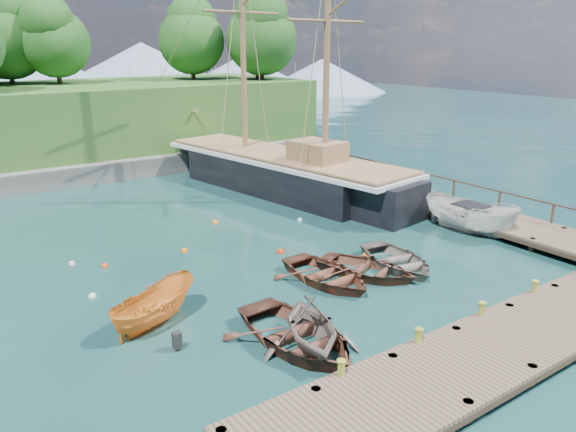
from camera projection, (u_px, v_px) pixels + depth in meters
name	position (u px, v px, depth m)	size (l,w,h in m)	color
ground	(334.00, 292.00, 21.38)	(160.00, 160.00, 0.00)	#173935
dock_near	(519.00, 337.00, 17.28)	(20.00, 3.20, 1.10)	#46392A
dock_east	(409.00, 196.00, 33.04)	(3.20, 24.00, 1.10)	#46392A
bollard_0	(340.00, 394.00, 15.21)	(0.26, 0.26, 0.45)	olive
bollard_1	(417.00, 360.00, 16.85)	(0.26, 0.26, 0.45)	olive
bollard_2	(480.00, 331.00, 18.50)	(0.26, 0.26, 0.45)	olive
bollard_3	(532.00, 307.00, 20.15)	(0.26, 0.26, 0.45)	olive
rowboat_0	(297.00, 346.00, 17.63)	(3.54, 4.95, 1.03)	#542F23
rowboat_1	(310.00, 349.00, 17.41)	(3.05, 3.54, 1.86)	#71655D
rowboat_2	(326.00, 282.00, 22.26)	(3.14, 4.39, 0.91)	brown
rowboat_3	(397.00, 267.00, 23.74)	(3.03, 4.24, 0.88)	#6A6157
rowboat_4	(366.00, 276.00, 22.87)	(3.00, 4.20, 0.87)	#4F2E21
motorboat_orange	(155.00, 324.00, 18.99)	(1.40, 3.72, 1.44)	orange
cabin_boat_white	(469.00, 232.00, 28.07)	(1.91, 5.07, 1.96)	silver
schooner	(283.00, 175.00, 35.50)	(7.36, 25.73, 18.61)	black
mooring_buoy_0	(92.00, 297.00, 20.97)	(0.30, 0.30, 0.30)	silver
mooring_buoy_1	(184.00, 251.00, 25.51)	(0.29, 0.29, 0.29)	orange
mooring_buoy_2	(281.00, 252.00, 25.39)	(0.34, 0.34, 0.34)	red
mooring_buoy_3	(300.00, 221.00, 29.88)	(0.28, 0.28, 0.28)	white
mooring_buoy_4	(105.00, 267.00, 23.78)	(0.29, 0.29, 0.29)	#F3400B
mooring_buoy_5	(215.00, 223.00, 29.45)	(0.33, 0.33, 0.33)	orange
mooring_buoy_6	(72.00, 264.00, 24.05)	(0.28, 0.28, 0.28)	white
mooring_buoy_7	(365.00, 257.00, 24.89)	(0.34, 0.34, 0.34)	#D2680A
distant_ridge	(33.00, 78.00, 77.08)	(117.00, 40.00, 10.00)	#728CA5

